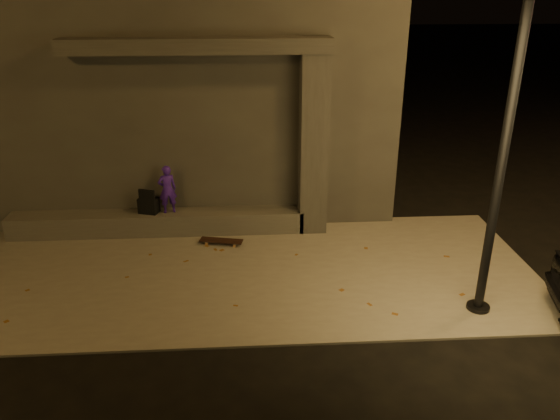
{
  "coord_description": "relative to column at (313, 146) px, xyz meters",
  "views": [
    {
      "loc": [
        0.38,
        -6.66,
        4.89
      ],
      "look_at": [
        0.92,
        2.0,
        1.22
      ],
      "focal_mm": 35.0,
      "sensor_mm": 36.0,
      "label": 1
    }
  ],
  "objects": [
    {
      "name": "ledge",
      "position": [
        -3.2,
        0.0,
        -1.58
      ],
      "size": [
        6.0,
        0.55,
        0.45
      ],
      "primitive_type": "cube",
      "color": "#504D48",
      "rests_on": "sidewalk"
    },
    {
      "name": "sidewalk",
      "position": [
        -1.7,
        -1.75,
        -1.82
      ],
      "size": [
        11.0,
        4.4,
        0.04
      ],
      "primitive_type": "cube",
      "color": "slate",
      "rests_on": "ground"
    },
    {
      "name": "skateboard",
      "position": [
        -1.88,
        -0.65,
        -1.72
      ],
      "size": [
        0.88,
        0.4,
        0.09
      ],
      "rotation": [
        0.0,
        0.0,
        -0.22
      ],
      "color": "black",
      "rests_on": "sidewalk"
    },
    {
      "name": "canopy",
      "position": [
        -2.2,
        0.05,
        1.94
      ],
      "size": [
        5.0,
        0.7,
        0.28
      ],
      "primitive_type": "cube",
      "color": "#3C3937",
      "rests_on": "column"
    },
    {
      "name": "backpack",
      "position": [
        -3.35,
        0.0,
        -1.17
      ],
      "size": [
        0.44,
        0.35,
        0.54
      ],
      "rotation": [
        0.0,
        0.0,
        -0.32
      ],
      "color": "black",
      "rests_on": "ledge"
    },
    {
      "name": "building",
      "position": [
        -2.7,
        2.74,
        0.77
      ],
      "size": [
        9.0,
        5.1,
        5.22
      ],
      "color": "#3C3937",
      "rests_on": "ground"
    },
    {
      "name": "skateboarder",
      "position": [
        -2.95,
        0.0,
        -0.85
      ],
      "size": [
        0.42,
        0.34,
        1.0
      ],
      "primitive_type": "imported",
      "rotation": [
        0.0,
        0.0,
        3.44
      ],
      "color": "#3C1AAB",
      "rests_on": "ledge"
    },
    {
      "name": "ground",
      "position": [
        -1.7,
        -3.75,
        -1.84
      ],
      "size": [
        120.0,
        120.0,
        0.0
      ],
      "primitive_type": "plane",
      "color": "black",
      "rests_on": "ground"
    },
    {
      "name": "column",
      "position": [
        0.0,
        0.0,
        0.0
      ],
      "size": [
        0.55,
        0.55,
        3.6
      ],
      "primitive_type": "cube",
      "color": "#3C3937",
      "rests_on": "sidewalk"
    },
    {
      "name": "street_lamp_0",
      "position": [
        2.3,
        -3.21,
        2.39
      ],
      "size": [
        0.36,
        0.36,
        7.48
      ],
      "color": "black",
      "rests_on": "ground"
    }
  ]
}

